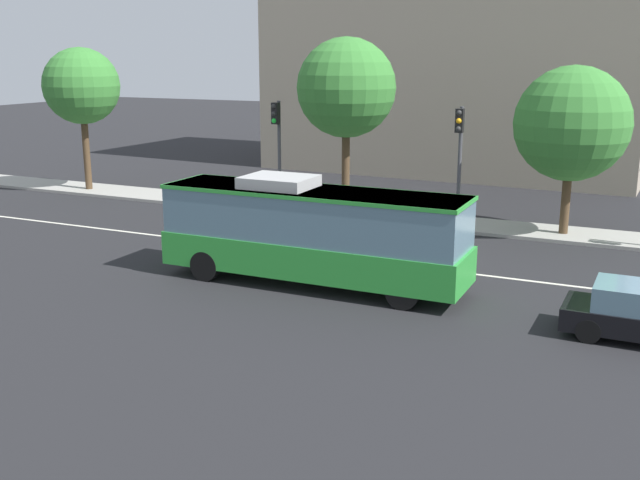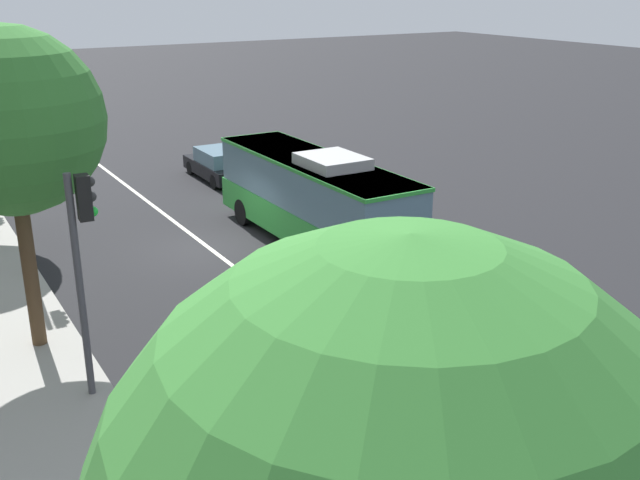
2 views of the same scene
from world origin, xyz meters
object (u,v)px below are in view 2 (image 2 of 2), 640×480
Objects in this scene: sedan_white at (7,152)px; transit_bus at (314,196)px; sedan_black at (219,164)px; street_tree_kerbside_centre at (9,122)px; traffic_light_mid_block at (19,164)px; traffic_light_far_corner at (83,248)px.

transit_bus is at bearing 19.62° from sedan_white.
street_tree_kerbside_centre reaches higher than sedan_black.
street_tree_kerbside_centre reaches higher than traffic_light_mid_block.
sedan_black is 12.76m from traffic_light_mid_block.
sedan_white is 15.82m from traffic_light_mid_block.
transit_bus is at bearing -14.37° from traffic_light_mid_block.
sedan_white is at bearing 46.71° from sedan_black.
traffic_light_mid_block is at bearing 75.12° from transit_bus.
street_tree_kerbside_centre reaches higher than transit_bus.
traffic_light_far_corner reaches higher than sedan_black.
sedan_black is 0.87× the size of traffic_light_far_corner.
traffic_light_mid_block and traffic_light_far_corner have the same top height.
sedan_white is at bearing -7.21° from street_tree_kerbside_centre.
street_tree_kerbside_centre is (-5.38, 0.88, 2.23)m from traffic_light_mid_block.
transit_bus is 1.93× the size of traffic_light_far_corner.
traffic_light_mid_block is at bearing -9.25° from street_tree_kerbside_centre.
traffic_light_far_corner is at bearing -7.21° from sedan_white.
transit_bus is at bearing -72.92° from street_tree_kerbside_centre.
street_tree_kerbside_centre is (-3.03, 9.87, 3.98)m from transit_bus.
sedan_white is (17.81, 7.24, -1.09)m from transit_bus.
sedan_white is 0.88× the size of traffic_light_far_corner.
sedan_black is at bearing 43.43° from sedan_white.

